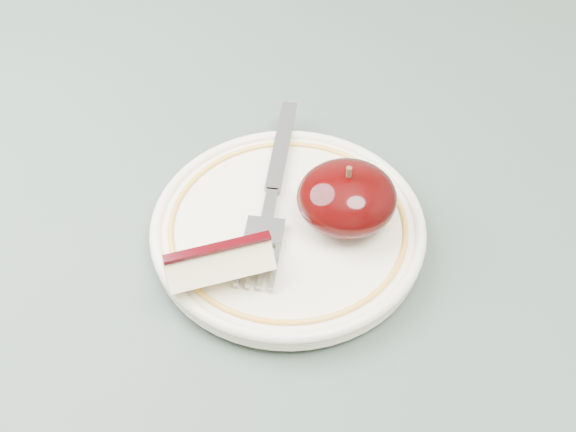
{
  "coord_description": "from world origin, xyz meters",
  "views": [
    {
      "loc": [
        0.05,
        -0.34,
        1.2
      ],
      "look_at": [
        0.06,
        0.04,
        0.78
      ],
      "focal_mm": 50.0,
      "sensor_mm": 36.0,
      "label": 1
    }
  ],
  "objects_px": {
    "table": "(215,351)",
    "apple_half": "(347,198)",
    "fork": "(272,192)",
    "plate": "(288,229)"
  },
  "relations": [
    {
      "from": "table",
      "to": "apple_half",
      "type": "height_order",
      "value": "apple_half"
    },
    {
      "from": "apple_half",
      "to": "fork",
      "type": "relative_size",
      "value": 0.38
    },
    {
      "from": "plate",
      "to": "fork",
      "type": "bearing_deg",
      "value": 110.82
    },
    {
      "from": "plate",
      "to": "fork",
      "type": "distance_m",
      "value": 0.03
    },
    {
      "from": "plate",
      "to": "apple_half",
      "type": "xyz_separation_m",
      "value": [
        0.04,
        0.01,
        0.03
      ]
    },
    {
      "from": "plate",
      "to": "apple_half",
      "type": "relative_size",
      "value": 2.8
    },
    {
      "from": "apple_half",
      "to": "fork",
      "type": "distance_m",
      "value": 0.06
    },
    {
      "from": "table",
      "to": "plate",
      "type": "bearing_deg",
      "value": 32.79
    },
    {
      "from": "apple_half",
      "to": "fork",
      "type": "height_order",
      "value": "apple_half"
    },
    {
      "from": "plate",
      "to": "apple_half",
      "type": "distance_m",
      "value": 0.05
    }
  ]
}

